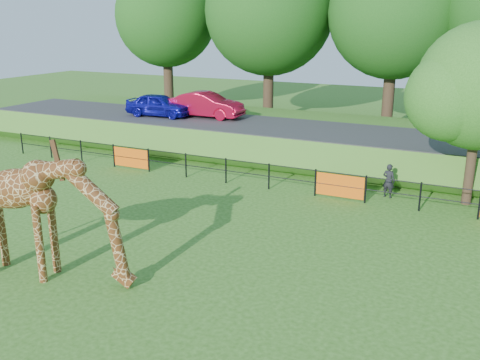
{
  "coord_description": "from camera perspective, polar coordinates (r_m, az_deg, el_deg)",
  "views": [
    {
      "loc": [
        8.16,
        -11.52,
        6.78
      ],
      "look_at": [
        1.25,
        2.7,
        2.0
      ],
      "focal_mm": 40.0,
      "sensor_mm": 36.0,
      "label": 1
    }
  ],
  "objects": [
    {
      "name": "embankment",
      "position": [
        28.89,
        8.93,
        4.37
      ],
      "size": [
        40.0,
        9.0,
        1.3
      ],
      "primitive_type": "cube",
      "color": "#2E5C17",
      "rests_on": "ground"
    },
    {
      "name": "giraffe",
      "position": [
        15.06,
        -19.7,
        -3.87
      ],
      "size": [
        4.88,
        1.68,
        3.43
      ],
      "primitive_type": null,
      "rotation": [
        0.0,
        0.0,
        0.17
      ],
      "color": "#5B2F12",
      "rests_on": "ground"
    },
    {
      "name": "perimeter_fence",
      "position": [
        22.06,
        3.1,
        0.39
      ],
      "size": [
        28.07,
        0.1,
        1.1
      ],
      "primitive_type": null,
      "color": "black",
      "rests_on": "ground"
    },
    {
      "name": "road",
      "position": [
        27.34,
        8.06,
        5.22
      ],
      "size": [
        40.0,
        5.0,
        0.12
      ],
      "primitive_type": "cube",
      "color": "#29292B",
      "rests_on": "embankment"
    },
    {
      "name": "car_blue",
      "position": [
        31.07,
        -8.64,
        7.92
      ],
      "size": [
        3.92,
        1.8,
        1.3
      ],
      "primitive_type": "imported",
      "rotation": [
        0.0,
        0.0,
        1.64
      ],
      "color": "#1816B8",
      "rests_on": "road"
    },
    {
      "name": "visitor",
      "position": [
        21.78,
        15.57,
        -0.07
      ],
      "size": [
        0.56,
        0.44,
        1.36
      ],
      "primitive_type": "imported",
      "rotation": [
        0.0,
        0.0,
        2.89
      ],
      "color": "black",
      "rests_on": "ground"
    },
    {
      "name": "ground",
      "position": [
        15.66,
        -8.56,
        -9.03
      ],
      "size": [
        90.0,
        90.0,
        0.0
      ],
      "primitive_type": "plane",
      "color": "#2E5C17",
      "rests_on": "ground"
    },
    {
      "name": "bg_tree_line",
      "position": [
        34.11,
        16.03,
        16.9
      ],
      "size": [
        37.3,
        8.8,
        11.82
      ],
      "color": "#302115",
      "rests_on": "ground"
    },
    {
      "name": "car_red",
      "position": [
        30.46,
        -3.64,
        8.01
      ],
      "size": [
        4.32,
        1.58,
        1.42
      ],
      "primitive_type": "imported",
      "rotation": [
        0.0,
        0.0,
        1.59
      ],
      "color": "#B20C2B",
      "rests_on": "road"
    }
  ]
}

